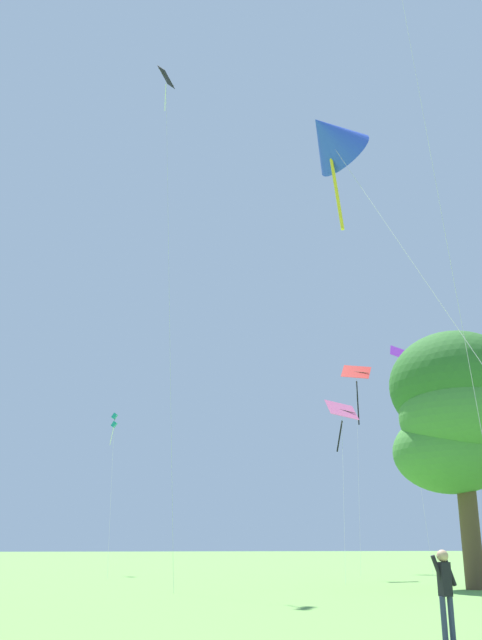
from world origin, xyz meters
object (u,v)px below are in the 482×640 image
(kite_red_high, at_px, (357,385))
(kite_black_large, at_px, (166,104))
(kite_purple_streamer, at_px, (403,365))
(tree_left_oak, at_px, (455,412))
(kite_pink_low, at_px, (341,418))
(kite_blue_delta, at_px, (330,138))
(person_with_spool, at_px, (445,586))
(kite_teal_box, at_px, (114,423))

(kite_red_high, height_order, kite_black_large, kite_black_large)
(kite_red_high, bearing_deg, kite_purple_streamer, -72.30)
(kite_red_high, relative_size, tree_left_oak, 1.35)
(kite_pink_low, relative_size, kite_purple_streamer, 0.67)
(kite_blue_delta, xyz_separation_m, kite_pink_low, (7.21, 20.77, -5.26))
(kite_pink_low, xyz_separation_m, kite_purple_streamer, (6.26, 4.59, 4.66))
(kite_purple_streamer, relative_size, person_with_spool, 8.95)
(kite_blue_delta, relative_size, kite_black_large, 0.56)
(kite_blue_delta, distance_m, kite_purple_streamer, 28.72)
(kite_purple_streamer, xyz_separation_m, kite_black_large, (-17.76, -10.71, 11.40))
(kite_pink_low, height_order, person_with_spool, kite_pink_low)
(kite_black_large, bearing_deg, kite_purple_streamer, 31.08)
(kite_teal_box, distance_m, kite_blue_delta, 30.36)
(kite_red_high, distance_m, kite_black_large, 25.41)
(kite_red_high, distance_m, person_with_spool, 39.45)
(kite_teal_box, relative_size, kite_purple_streamer, 0.68)
(kite_pink_low, distance_m, kite_purple_streamer, 9.05)
(kite_purple_streamer, relative_size, tree_left_oak, 1.37)
(kite_red_high, bearing_deg, person_with_spool, -108.36)
(kite_teal_box, xyz_separation_m, person_with_spool, (6.04, -34.67, -8.67))
(kite_blue_delta, height_order, kite_purple_streamer, kite_blue_delta)
(kite_purple_streamer, xyz_separation_m, person_with_spool, (-13.40, -30.62, -12.64))
(kite_teal_box, height_order, kite_black_large, kite_black_large)
(kite_purple_streamer, bearing_deg, tree_left_oak, -106.85)
(kite_purple_streamer, xyz_separation_m, tree_left_oak, (-4.67, -15.42, -6.22))
(kite_black_large, xyz_separation_m, tree_left_oak, (13.09, -4.71, -17.62))
(kite_teal_box, bearing_deg, kite_pink_low, -33.24)
(kite_blue_delta, relative_size, tree_left_oak, 1.39)
(kite_red_high, height_order, person_with_spool, kite_red_high)
(kite_teal_box, xyz_separation_m, kite_purple_streamer, (19.44, -4.05, 3.97))
(kite_black_large, height_order, tree_left_oak, kite_black_large)
(kite_purple_streamer, bearing_deg, kite_blue_delta, -117.98)
(kite_blue_delta, height_order, person_with_spool, kite_blue_delta)
(kite_blue_delta, xyz_separation_m, person_with_spool, (0.07, -5.26, -13.24))
(kite_purple_streamer, bearing_deg, kite_pink_low, -143.78)
(kite_teal_box, bearing_deg, person_with_spool, -80.11)
(kite_teal_box, xyz_separation_m, kite_red_high, (17.85, 0.92, 3.60))
(kite_purple_streamer, bearing_deg, kite_black_large, -148.92)
(kite_pink_low, height_order, kite_red_high, kite_red_high)
(kite_purple_streamer, relative_size, kite_red_high, 1.01)
(kite_teal_box, relative_size, kite_red_high, 0.69)
(kite_teal_box, bearing_deg, kite_purple_streamer, -11.78)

